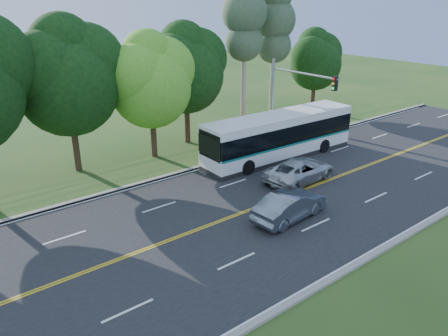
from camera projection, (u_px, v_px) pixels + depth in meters
ground at (276, 200)px, 26.13m from camera, size 120.00×120.00×0.00m
road at (276, 200)px, 26.12m from camera, size 60.00×14.00×0.02m
curb_north at (206, 165)px, 31.32m from camera, size 60.00×0.30×0.15m
curb_south at (382, 250)px, 20.88m from camera, size 60.00×0.30×0.15m
grass_verge at (192, 158)px, 32.68m from camera, size 60.00×4.00×0.10m
lane_markings at (275, 200)px, 26.07m from camera, size 57.60×13.82×0.00m
tree_row at (100, 70)px, 29.54m from camera, size 44.70×9.10×13.84m
bougainvillea_hedge at (269, 135)px, 35.94m from camera, size 9.50×2.25×1.50m
traffic_signal at (291, 94)px, 32.08m from camera, size 0.42×6.10×7.00m
transit_bus at (279, 136)px, 32.37m from camera, size 12.74×3.16×3.31m
sedan at (290, 206)px, 23.67m from camera, size 4.82×2.04×1.55m
suv at (300, 170)px, 28.55m from camera, size 5.49×2.84×1.48m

